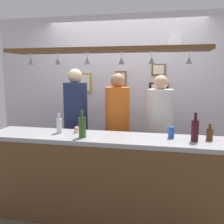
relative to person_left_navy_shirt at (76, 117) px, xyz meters
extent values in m
plane|color=#4C4742|center=(0.59, -0.38, -1.05)|extent=(8.00, 8.00, 0.00)
cube|color=silver|center=(0.59, 0.72, 0.25)|extent=(4.40, 0.06, 2.60)
cube|color=#99999E|center=(0.59, -0.73, -0.10)|extent=(2.70, 0.55, 0.04)
cube|color=brown|center=(0.59, -0.99, -0.58)|extent=(2.65, 0.04, 0.93)
cube|color=brown|center=(0.59, -0.68, 0.87)|extent=(2.20, 0.36, 0.04)
cylinder|color=silver|center=(-0.29, -0.68, 0.85)|extent=(0.06, 0.06, 0.00)
cylinder|color=silver|center=(-0.29, -0.68, 0.82)|extent=(0.01, 0.01, 0.06)
cone|color=silver|center=(-0.29, -0.68, 0.76)|extent=(0.07, 0.07, 0.08)
cylinder|color=silver|center=(0.05, -0.69, 0.85)|extent=(0.06, 0.06, 0.00)
cylinder|color=silver|center=(0.05, -0.69, 0.82)|extent=(0.01, 0.01, 0.06)
cone|color=silver|center=(0.05, -0.69, 0.76)|extent=(0.07, 0.07, 0.08)
cylinder|color=silver|center=(0.41, -0.73, 0.85)|extent=(0.06, 0.06, 0.00)
cylinder|color=silver|center=(0.41, -0.73, 0.82)|extent=(0.01, 0.01, 0.06)
cone|color=silver|center=(0.41, -0.73, 0.76)|extent=(0.07, 0.07, 0.08)
cylinder|color=silver|center=(0.78, -0.68, 0.85)|extent=(0.06, 0.06, 0.00)
cylinder|color=silver|center=(0.78, -0.68, 0.82)|extent=(0.01, 0.01, 0.06)
cone|color=silver|center=(0.78, -0.68, 0.76)|extent=(0.07, 0.07, 0.08)
cylinder|color=silver|center=(1.10, -0.68, 0.85)|extent=(0.06, 0.06, 0.00)
cylinder|color=silver|center=(1.10, -0.68, 0.82)|extent=(0.01, 0.01, 0.06)
cone|color=silver|center=(1.10, -0.68, 0.76)|extent=(0.07, 0.07, 0.08)
cylinder|color=silver|center=(1.48, -0.65, 0.85)|extent=(0.06, 0.06, 0.00)
cylinder|color=silver|center=(1.48, -0.65, 0.82)|extent=(0.01, 0.01, 0.06)
cone|color=silver|center=(1.48, -0.65, 0.76)|extent=(0.07, 0.07, 0.08)
cube|color=#2D334C|center=(0.00, 0.00, -0.64)|extent=(0.17, 0.18, 0.82)
cylinder|color=navy|center=(0.00, 0.00, 0.13)|extent=(0.34, 0.34, 0.72)
sphere|color=beige|center=(0.00, 0.00, 0.58)|extent=(0.20, 0.20, 0.20)
cube|color=#2D334C|center=(0.61, 0.00, -0.65)|extent=(0.17, 0.18, 0.79)
cylinder|color=orange|center=(0.61, 0.00, 0.09)|extent=(0.34, 0.34, 0.69)
sphere|color=#9E7556|center=(0.61, 0.00, 0.52)|extent=(0.20, 0.20, 0.20)
cube|color=#2D334C|center=(1.19, 0.00, -0.66)|extent=(0.17, 0.18, 0.78)
cylinder|color=white|center=(1.19, 0.00, 0.07)|extent=(0.34, 0.34, 0.68)
sphere|color=tan|center=(1.19, 0.00, 0.50)|extent=(0.19, 0.19, 0.19)
cylinder|color=#512D14|center=(1.72, -0.67, -0.01)|extent=(0.07, 0.07, 0.13)
cylinder|color=#512D14|center=(1.72, -0.67, 0.08)|extent=(0.03, 0.03, 0.05)
cylinder|color=#380F19|center=(1.56, -0.73, 0.04)|extent=(0.08, 0.08, 0.22)
cylinder|color=#380F19|center=(1.56, -0.73, 0.19)|extent=(0.03, 0.03, 0.08)
cylinder|color=silver|center=(0.04, -0.68, 0.01)|extent=(0.06, 0.06, 0.17)
cylinder|color=silver|center=(0.04, -0.68, 0.13)|extent=(0.03, 0.03, 0.06)
cylinder|color=#2D5623|center=(0.37, -0.82, 0.04)|extent=(0.08, 0.08, 0.22)
cylinder|color=#2D5623|center=(0.37, -0.82, 0.19)|extent=(0.03, 0.03, 0.08)
cylinder|color=#1E4CB2|center=(1.33, -0.65, -0.01)|extent=(0.07, 0.07, 0.12)
cylinder|color=beige|center=(0.24, -0.63, -0.05)|extent=(0.06, 0.06, 0.04)
sphere|color=pink|center=(0.24, -0.63, -0.02)|extent=(0.05, 0.05, 0.05)
cube|color=#B29338|center=(-0.09, 0.67, 0.46)|extent=(0.26, 0.02, 0.34)
cube|color=white|center=(-0.09, 0.66, 0.46)|extent=(0.20, 0.01, 0.26)
cube|color=brown|center=(1.14, 0.67, 0.68)|extent=(0.22, 0.02, 0.18)
cube|color=white|center=(1.14, 0.66, 0.68)|extent=(0.17, 0.01, 0.14)
cube|color=brown|center=(0.54, 0.67, 0.53)|extent=(0.18, 0.02, 0.26)
cube|color=white|center=(0.54, 0.66, 0.53)|extent=(0.14, 0.01, 0.20)
cube|color=black|center=(1.15, 0.67, 0.38)|extent=(0.30, 0.02, 0.18)
cube|color=white|center=(1.15, 0.66, 0.38)|extent=(0.23, 0.01, 0.14)
cylinder|color=white|center=(1.37, 0.67, 1.09)|extent=(0.22, 0.03, 0.22)
camera|label=1|loc=(1.25, -3.40, 0.63)|focal=40.57mm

